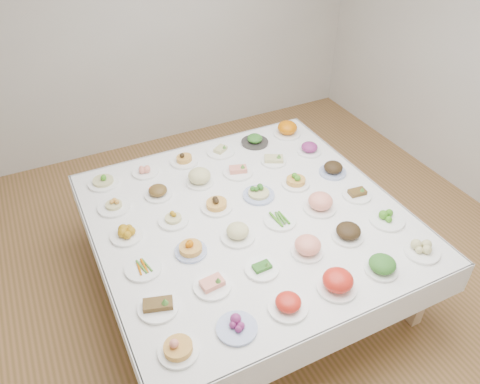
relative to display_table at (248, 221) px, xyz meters
name	(u,v)px	position (x,y,z in m)	size (l,w,h in m)	color
room_envelope	(269,74)	(0.24, 0.17, 1.14)	(5.02, 5.02, 2.81)	#95663E
display_table	(248,221)	(0.00, 0.00, 0.00)	(2.38, 2.38, 0.75)	white
dish_0	(178,344)	(-0.93, -0.92, 0.14)	(0.24, 0.24, 0.16)	white
dish_1	(237,325)	(-0.56, -0.93, 0.11)	(0.25, 0.25, 0.10)	#4C66B2
dish_2	(288,301)	(-0.19, -0.93, 0.13)	(0.27, 0.27, 0.15)	white
dish_3	(338,280)	(0.18, -0.93, 0.14)	(0.31, 0.31, 0.17)	white
dish_4	(383,263)	(0.55, -0.94, 0.14)	(0.26, 0.26, 0.15)	white
dish_5	(423,248)	(0.93, -0.94, 0.12)	(0.25, 0.25, 0.12)	white
dish_6	(158,303)	(-0.94, -0.56, 0.12)	(0.26, 0.26, 0.12)	white
dish_7	(212,283)	(-0.56, -0.56, 0.10)	(0.25, 0.25, 0.10)	white
dish_8	(262,267)	(-0.19, -0.57, 0.09)	(0.24, 0.24, 0.09)	white
dish_9	(308,246)	(0.19, -0.56, 0.13)	(0.26, 0.26, 0.14)	white
dish_10	(349,230)	(0.55, -0.56, 0.14)	(0.24, 0.24, 0.15)	white
dish_11	(388,216)	(0.94, -0.55, 0.12)	(0.27, 0.27, 0.12)	white
dish_12	(143,268)	(-0.92, -0.20, 0.08)	(0.25, 0.25, 0.05)	white
dish_13	(190,246)	(-0.56, -0.19, 0.13)	(0.23, 0.23, 0.14)	#4C66B2
dish_14	(238,230)	(-0.19, -0.19, 0.14)	(0.26, 0.26, 0.16)	white
dish_15	(280,219)	(0.19, -0.18, 0.09)	(0.25, 0.25, 0.06)	white
dish_16	(320,202)	(0.55, -0.19, 0.14)	(0.26, 0.26, 0.16)	white
dish_17	(357,193)	(0.93, -0.18, 0.10)	(0.24, 0.24, 0.09)	white
dish_18	(126,232)	(-0.93, 0.18, 0.11)	(0.24, 0.24, 0.11)	white
dish_19	(173,217)	(-0.56, 0.19, 0.11)	(0.23, 0.23, 0.11)	white
dish_20	(216,202)	(-0.19, 0.19, 0.13)	(0.25, 0.25, 0.14)	white
dish_21	(259,190)	(0.19, 0.18, 0.13)	(0.26, 0.26, 0.15)	#4C66B2
dish_22	(296,179)	(0.55, 0.18, 0.12)	(0.24, 0.24, 0.14)	white
dish_23	(333,168)	(0.94, 0.18, 0.12)	(0.24, 0.24, 0.13)	#4C66B2
dish_24	(113,203)	(-0.93, 0.56, 0.12)	(0.26, 0.26, 0.12)	white
dish_25	(158,190)	(-0.56, 0.56, 0.12)	(0.23, 0.23, 0.13)	white
dish_26	(199,177)	(-0.18, 0.57, 0.13)	(0.25, 0.25, 0.14)	white
dish_27	(238,169)	(0.18, 0.55, 0.11)	(0.26, 0.26, 0.11)	white
dish_28	(274,158)	(0.55, 0.57, 0.11)	(0.23, 0.23, 0.11)	white
dish_29	(309,147)	(0.94, 0.56, 0.12)	(0.23, 0.23, 0.13)	white
dish_30	(102,177)	(-0.93, 0.93, 0.14)	(0.26, 0.26, 0.15)	white
dish_31	(145,170)	(-0.56, 0.93, 0.10)	(0.23, 0.23, 0.09)	white
dish_32	(184,156)	(-0.19, 0.93, 0.14)	(0.27, 0.26, 0.15)	white
dish_33	(220,150)	(0.18, 0.93, 0.10)	(0.26, 0.26, 0.10)	white
dish_34	(255,138)	(0.55, 0.94, 0.12)	(0.26, 0.26, 0.14)	#2D2B28
dish_35	(287,128)	(0.92, 0.94, 0.14)	(0.26, 0.26, 0.17)	white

